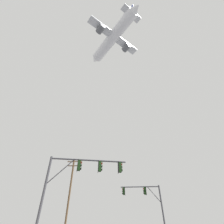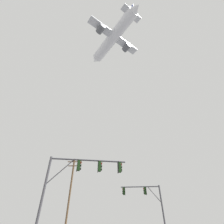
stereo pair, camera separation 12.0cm
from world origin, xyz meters
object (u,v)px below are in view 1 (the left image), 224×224
(signal_pole_near, at_px, (79,175))
(utility_pole, at_px, (70,192))
(signal_pole_far, at_px, (147,198))
(airplane, at_px, (113,37))

(signal_pole_near, relative_size, utility_pole, 0.63)
(signal_pole_far, relative_size, utility_pole, 0.55)
(signal_pole_far, distance_m, utility_pole, 11.68)
(signal_pole_near, xyz_separation_m, signal_pole_far, (7.16, 9.49, -0.69))
(signal_pole_near, height_order, airplane, airplane)
(airplane, bearing_deg, signal_pole_far, -52.82)
(signal_pole_far, relative_size, airplane, 0.28)
(utility_pole, distance_m, airplane, 48.81)
(signal_pole_near, bearing_deg, airplane, 79.99)
(airplane, bearing_deg, signal_pole_near, -100.01)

